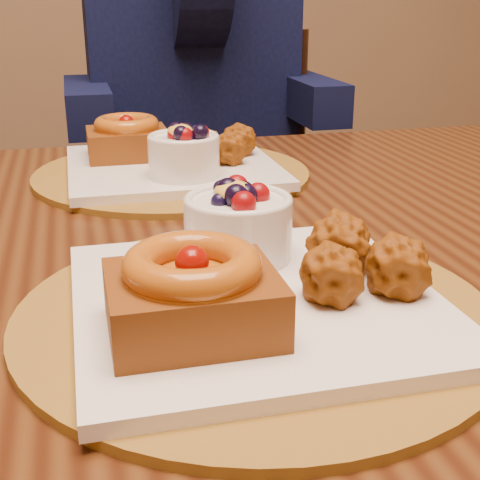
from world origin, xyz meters
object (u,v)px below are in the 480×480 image
Objects in this scene: place_setting_near at (250,283)px; dining_table at (204,291)px; diner at (189,30)px; chair_far at (194,229)px; place_setting_far at (170,159)px.

dining_table is at bearing 89.11° from place_setting_near.
place_setting_near is at bearing -86.49° from diner.
chair_far is at bearing 80.81° from dining_table.
diner is at bearing 82.53° from place_setting_near.
diner is at bearing 76.89° from place_setting_far.
place_setting_far is at bearing -92.12° from diner.
dining_table is at bearing -88.31° from diner.
dining_table is 0.24m from place_setting_far.
place_setting_near is at bearing -90.89° from dining_table.
diner is (0.13, 0.55, 0.14)m from place_setting_far.
place_setting_far is at bearing -79.31° from chair_far.
place_setting_far is 0.44× the size of diner.
place_setting_near is at bearing -90.06° from place_setting_far.
dining_table is at bearing -74.81° from chair_far.
diner reaches higher than dining_table.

